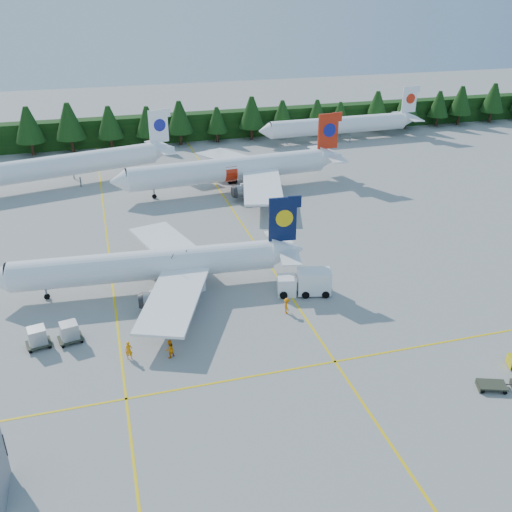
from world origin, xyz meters
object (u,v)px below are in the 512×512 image
object	(u,v)px
airliner_navy	(141,266)
service_truck	(304,282)
airliner_red	(225,170)
airstairs	(183,285)

from	to	relation	value
airliner_navy	service_truck	size ratio (longest dim) A/B	5.49
airliner_red	airstairs	distance (m)	36.43
airstairs	service_truck	size ratio (longest dim) A/B	1.02
airstairs	service_truck	bearing A→B (deg)	-41.90
airliner_red	airstairs	xyz separation A→B (m)	(-12.96, -33.94, -2.74)
airstairs	service_truck	xyz separation A→B (m)	(13.63, -4.35, 0.62)
airliner_navy	airliner_red	distance (m)	36.65
airliner_red	airstairs	bearing A→B (deg)	-114.93
airliner_navy	airstairs	bearing A→B (deg)	-16.93
airliner_navy	airliner_red	xyz separation A→B (m)	(17.60, 32.14, 0.46)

